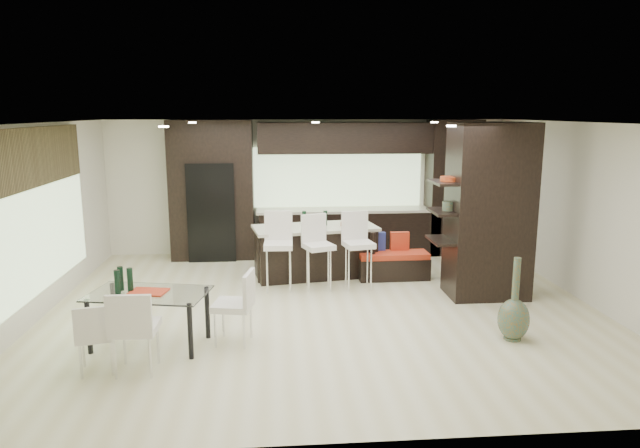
{
  "coord_description": "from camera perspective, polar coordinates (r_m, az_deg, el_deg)",
  "views": [
    {
      "loc": [
        -0.71,
        -7.99,
        2.86
      ],
      "look_at": [
        0.0,
        0.6,
        1.15
      ],
      "focal_mm": 32.0,
      "sensor_mm": 36.0,
      "label": 1
    }
  ],
  "objects": [
    {
      "name": "ground",
      "position": [
        8.52,
        0.34,
        -8.4
      ],
      "size": [
        8.0,
        8.0,
        0.0
      ],
      "primitive_type": "plane",
      "color": "beige",
      "rests_on": "ground"
    },
    {
      "name": "back_wall",
      "position": [
        11.61,
        -1.18,
        3.74
      ],
      "size": [
        8.0,
        0.02,
        2.7
      ],
      "primitive_type": "cube",
      "color": "silver",
      "rests_on": "ground"
    },
    {
      "name": "left_wall",
      "position": [
        8.77,
        -26.66,
        0.1
      ],
      "size": [
        0.02,
        7.0,
        2.7
      ],
      "primitive_type": "cube",
      "color": "silver",
      "rests_on": "ground"
    },
    {
      "name": "right_wall",
      "position": [
        9.4,
        25.42,
        0.88
      ],
      "size": [
        0.02,
        7.0,
        2.7
      ],
      "primitive_type": "cube",
      "color": "silver",
      "rests_on": "ground"
    },
    {
      "name": "ceiling",
      "position": [
        8.03,
        0.36,
        10.07
      ],
      "size": [
        8.0,
        7.0,
        0.02
      ],
      "primitive_type": "cube",
      "color": "white",
      "rests_on": "ground"
    },
    {
      "name": "window_left",
      "position": [
        8.94,
        -25.95,
        0.35
      ],
      "size": [
        0.04,
        3.2,
        1.9
      ],
      "primitive_type": "cube",
      "color": "#B2D199",
      "rests_on": "left_wall"
    },
    {
      "name": "window_back",
      "position": [
        11.6,
        1.79,
        4.73
      ],
      "size": [
        3.4,
        0.04,
        1.2
      ],
      "primitive_type": "cube",
      "color": "#B2D199",
      "rests_on": "back_wall"
    },
    {
      "name": "stone_accent",
      "position": [
        8.82,
        -26.27,
        6.1
      ],
      "size": [
        0.08,
        3.0,
        0.8
      ],
      "primitive_type": "cube",
      "color": "brown",
      "rests_on": "left_wall"
    },
    {
      "name": "ceiling_spots",
      "position": [
        8.28,
        0.2,
        9.97
      ],
      "size": [
        4.0,
        3.0,
        0.02
      ],
      "primitive_type": "cube",
      "color": "white",
      "rests_on": "ceiling"
    },
    {
      "name": "back_cabinetry",
      "position": [
        11.33,
        1.45,
        3.55
      ],
      "size": [
        6.8,
        0.68,
        2.7
      ],
      "primitive_type": "cube",
      "color": "black",
      "rests_on": "ground"
    },
    {
      "name": "refrigerator",
      "position": [
        11.34,
        -10.68,
        1.32
      ],
      "size": [
        0.9,
        0.68,
        1.9
      ],
      "primitive_type": "cube",
      "color": "black",
      "rests_on": "ground"
    },
    {
      "name": "partition_column",
      "position": [
        9.15,
        16.56,
        1.25
      ],
      "size": [
        1.2,
        0.8,
        2.7
      ],
      "primitive_type": "cube",
      "color": "black",
      "rests_on": "ground"
    },
    {
      "name": "kitchen_island",
      "position": [
        10.03,
        -0.49,
        -2.74
      ],
      "size": [
        2.24,
        1.25,
        0.88
      ],
      "primitive_type": "cube",
      "rotation": [
        0.0,
        0.0,
        0.17
      ],
      "color": "black",
      "rests_on": "ground"
    },
    {
      "name": "stool_left",
      "position": [
        9.23,
        -4.17,
        -3.54
      ],
      "size": [
        0.47,
        0.47,
        1.03
      ],
      "primitive_type": "cube",
      "rotation": [
        0.0,
        0.0,
        -0.04
      ],
      "color": "white",
      "rests_on": "ground"
    },
    {
      "name": "stool_mid",
      "position": [
        9.27,
        -0.14,
        -3.59
      ],
      "size": [
        0.56,
        0.56,
        0.98
      ],
      "primitive_type": "cube",
      "rotation": [
        0.0,
        0.0,
        0.35
      ],
      "color": "white",
      "rests_on": "ground"
    },
    {
      "name": "stool_right",
      "position": [
        9.33,
        3.86,
        -3.42
      ],
      "size": [
        0.53,
        0.53,
        1.01
      ],
      "primitive_type": "cube",
      "rotation": [
        0.0,
        0.0,
        0.2
      ],
      "color": "white",
      "rests_on": "ground"
    },
    {
      "name": "bench",
      "position": [
        9.99,
        7.33,
        -4.13
      ],
      "size": [
        1.22,
        0.49,
        0.47
      ],
      "primitive_type": "cube",
      "rotation": [
        0.0,
        0.0,
        0.02
      ],
      "color": "black",
      "rests_on": "ground"
    },
    {
      "name": "floor_vase",
      "position": [
        7.63,
        18.91,
        -7.11
      ],
      "size": [
        0.42,
        0.42,
        1.08
      ],
      "primitive_type": null,
      "rotation": [
        0.0,
        0.0,
        0.07
      ],
      "color": "#48553E",
      "rests_on": "ground"
    },
    {
      "name": "dining_table",
      "position": [
        7.42,
        -16.64,
        -9.11
      ],
      "size": [
        1.55,
        1.07,
        0.68
      ],
      "primitive_type": "cube",
      "rotation": [
        0.0,
        0.0,
        -0.2
      ],
      "color": "white",
      "rests_on": "ground"
    },
    {
      "name": "chair_near",
      "position": [
        6.73,
        -17.94,
        -10.38
      ],
      "size": [
        0.49,
        0.49,
        0.89
      ],
      "primitive_type": "cube",
      "rotation": [
        0.0,
        0.0,
        -0.02
      ],
      "color": "white",
      "rests_on": "ground"
    },
    {
      "name": "chair_far",
      "position": [
        6.91,
        -21.47,
        -10.69
      ],
      "size": [
        0.49,
        0.49,
        0.75
      ],
      "primitive_type": "cube",
      "rotation": [
        0.0,
        0.0,
        0.23
      ],
      "color": "white",
      "rests_on": "ground"
    },
    {
      "name": "chair_end",
      "position": [
        7.25,
        -8.69,
        -8.52
      ],
      "size": [
        0.54,
        0.54,
        0.85
      ],
      "primitive_type": "cube",
      "rotation": [
        0.0,
        0.0,
        1.37
      ],
      "color": "white",
      "rests_on": "ground"
    }
  ]
}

